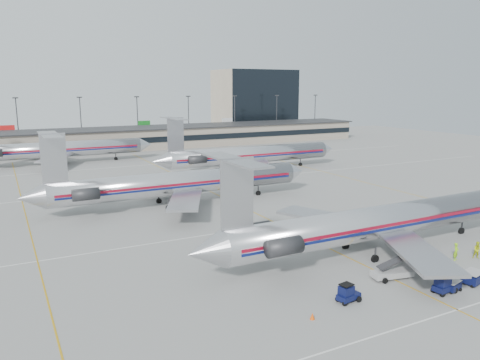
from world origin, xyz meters
TOP-DOWN VIEW (x-y plane):
  - ground at (0.00, 0.00)m, footprint 260.00×260.00m
  - apron_markings at (0.00, 10.00)m, footprint 160.00×0.15m
  - terminal at (0.00, 97.97)m, footprint 162.00×17.00m
  - light_mast_row at (0.00, 112.00)m, footprint 163.60×0.40m
  - distant_building at (62.00, 128.00)m, footprint 30.00×20.00m
  - jet_foreground at (3.63, -4.28)m, footprint 45.74×26.93m
  - jet_second_row at (-8.70, 26.20)m, footprint 46.35×27.29m
  - jet_third_row at (15.95, 48.10)m, footprint 45.02×27.69m
  - jet_back_row at (-20.58, 77.05)m, footprint 45.28×27.85m
  - tug_left at (-7.19, -12.68)m, footprint 2.21×1.34m
  - tug_center at (1.61, -15.26)m, footprint 2.28×1.26m
  - cart_inner at (5.79, -15.09)m, footprint 2.40×1.91m
  - cart_outer at (2.74, -15.21)m, footprint 1.90×1.51m
  - belt_loader at (0.08, -10.68)m, footprint 4.88×2.21m
  - ramp_worker_near at (9.65, -10.20)m, footprint 0.80×0.65m
  - ramp_worker_far at (12.17, -10.92)m, footprint 1.16×1.13m
  - cone_left at (-11.63, -13.76)m, footprint 0.48×0.48m

SIDE VIEW (x-z plane):
  - ground at x=0.00m, z-range 0.00..0.00m
  - apron_markings at x=0.00m, z-range 0.00..0.02m
  - cone_left at x=-11.63m, z-range 0.00..0.54m
  - cart_outer at x=2.74m, z-range 0.03..0.98m
  - cart_inner at x=5.79m, z-range 0.04..1.25m
  - belt_loader at x=0.08m, z-range -0.58..1.92m
  - tug_left at x=-7.19m, z-range -0.07..1.62m
  - tug_center at x=1.61m, z-range -0.08..1.71m
  - ramp_worker_far at x=12.17m, z-range 0.00..1.88m
  - ramp_worker_near at x=9.65m, z-range 0.00..1.91m
  - terminal at x=0.00m, z-range 0.03..6.28m
  - jet_foreground at x=3.63m, z-range -2.51..9.46m
  - jet_second_row at x=-8.70m, z-range -2.55..9.59m
  - jet_third_row at x=15.95m, z-range -2.58..9.73m
  - jet_back_row at x=-20.58m, z-range -2.60..9.79m
  - light_mast_row at x=0.00m, z-range 0.94..16.22m
  - distant_building at x=62.00m, z-range 0.00..25.00m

